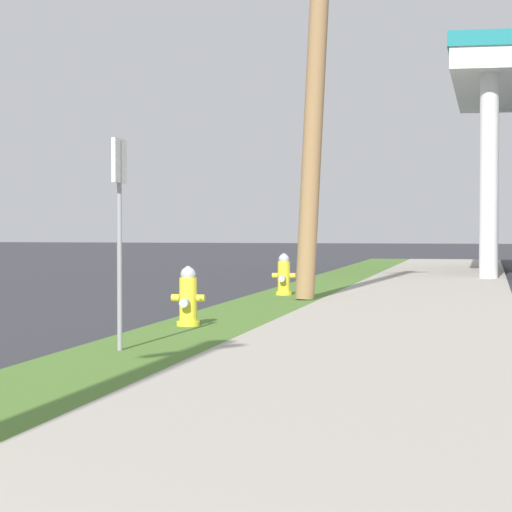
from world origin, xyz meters
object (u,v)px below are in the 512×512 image
object	(u,v)px
fire_hydrant_third	(284,277)
utility_pole_midground	(317,54)
street_sign_post	(119,199)
fire_hydrant_second	(188,300)

from	to	relation	value
fire_hydrant_third	utility_pole_midground	world-z (taller)	utility_pole_midground
utility_pole_midground	street_sign_post	bearing A→B (deg)	-95.57
utility_pole_midground	street_sign_post	size ratio (longest dim) A/B	3.80
fire_hydrant_second	fire_hydrant_third	world-z (taller)	same
fire_hydrant_third	street_sign_post	distance (m)	9.15
street_sign_post	fire_hydrant_second	bearing A→B (deg)	90.69
fire_hydrant_second	street_sign_post	bearing A→B (deg)	-89.31
fire_hydrant_third	utility_pole_midground	size ratio (longest dim) A/B	0.09
fire_hydrant_second	street_sign_post	distance (m)	3.03
fire_hydrant_third	street_sign_post	world-z (taller)	street_sign_post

